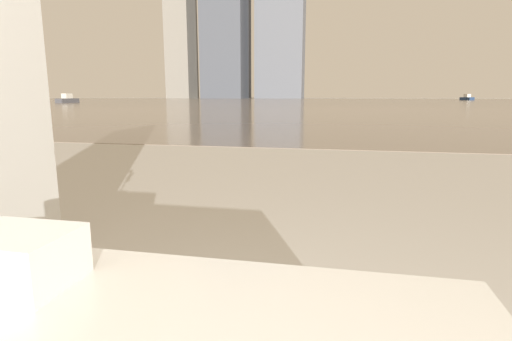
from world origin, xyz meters
TOP-DOWN VIEW (x-y plane):
  - towel_stack at (-0.22, 0.75)m, footprint 0.27×0.19m
  - harbor_water at (0.00, 62.00)m, footprint 180.00×110.00m
  - harbor_boat_1 at (-32.73, 44.42)m, footprint 1.29×3.09m
  - harbor_boat_2 at (24.25, 84.52)m, footprint 1.98×3.21m

SIDE VIEW (x-z plane):
  - harbor_water at x=0.00m, z-range 0.00..0.01m
  - harbor_boat_1 at x=-32.73m, z-range -0.16..0.97m
  - harbor_boat_2 at x=24.25m, z-range -0.16..0.98m
  - towel_stack at x=-0.22m, z-range 0.52..0.64m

